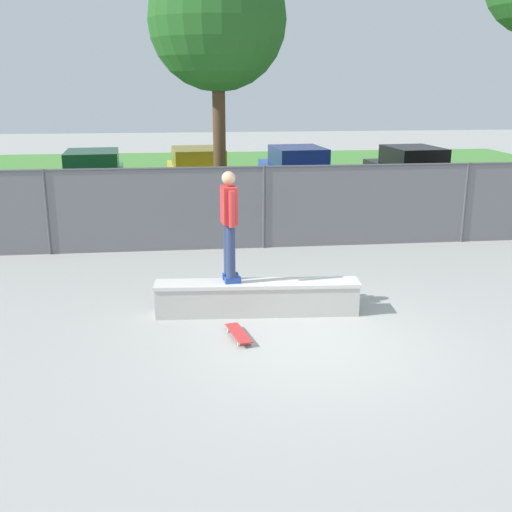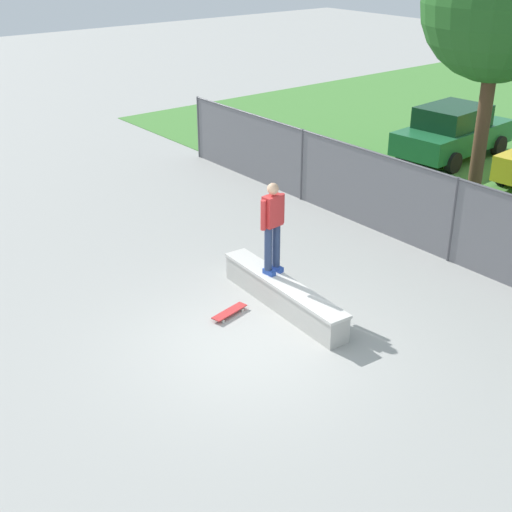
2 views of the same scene
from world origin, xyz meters
name	(u,v)px [view 1 (image 1 of 2)]	position (x,y,z in m)	size (l,w,h in m)	color
ground_plane	(311,344)	(0.00, 0.00, 0.00)	(80.00, 80.00, 0.00)	#9E9E99
grass_strip	(231,180)	(0.00, 15.82, 0.01)	(31.34, 20.00, 0.02)	#478438
concrete_ledge	(257,298)	(-0.65, 1.33, 0.28)	(3.40, 0.71, 0.56)	#B7B5AD
skateboarder	(229,222)	(-1.09, 1.42, 1.57)	(0.31, 0.60, 1.82)	#2647A5
skateboard	(239,333)	(-1.05, 0.35, 0.07)	(0.36, 0.82, 0.09)	red
chainlink_fence	(264,204)	(0.00, 5.52, 1.04)	(19.41, 0.07, 1.91)	#4C4C51
tree_near_left	(217,22)	(-0.89, 7.47, 5.12)	(3.34, 3.34, 6.83)	#513823
car_green	(94,176)	(-4.67, 11.67, 0.84)	(2.27, 4.33, 1.66)	#1E6638
car_yellow	(198,173)	(-1.35, 12.09, 0.84)	(2.27, 4.33, 1.66)	gold
car_blue	(297,171)	(1.96, 12.08, 0.84)	(2.27, 4.33, 1.66)	#233D9E
car_black	(411,171)	(5.79, 11.67, 0.84)	(2.27, 4.33, 1.66)	black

